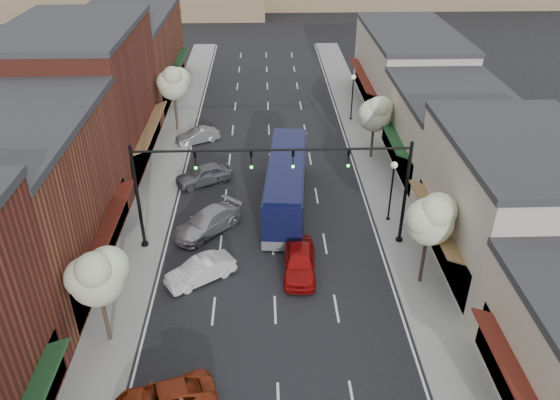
{
  "coord_description": "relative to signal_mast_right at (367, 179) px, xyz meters",
  "views": [
    {
      "loc": [
        -0.43,
        -20.08,
        20.08
      ],
      "look_at": [
        0.51,
        9.79,
        2.2
      ],
      "focal_mm": 35.0,
      "sensor_mm": 36.0,
      "label": 1
    }
  ],
  "objects": [
    {
      "name": "red_hatchback",
      "position": [
        -4.12,
        -2.84,
        -3.84
      ],
      "size": [
        2.12,
        4.68,
        1.56
      ],
      "primitive_type": "imported",
      "rotation": [
        0.0,
        0.0,
        -0.06
      ],
      "color": "#990B0B",
      "rests_on": "ground"
    },
    {
      "name": "signal_mast_right",
      "position": [
        0.0,
        0.0,
        0.0
      ],
      "size": [
        8.22,
        0.46,
        7.0
      ],
      "color": "black",
      "rests_on": "ground"
    },
    {
      "name": "curb_left",
      "position": [
        -12.62,
        10.5,
        -4.55
      ],
      "size": [
        0.25,
        73.0,
        0.17
      ],
      "primitive_type": "cube",
      "color": "gray",
      "rests_on": "ground"
    },
    {
      "name": "bldg_left_far",
      "position": [
        -19.84,
        28.0,
        -0.46
      ],
      "size": [
        10.14,
        18.1,
        8.4
      ],
      "color": "brown",
      "rests_on": "ground"
    },
    {
      "name": "tree_left_near",
      "position": [
        -13.87,
        -8.05,
        -0.4
      ],
      "size": [
        2.85,
        2.65,
        5.69
      ],
      "color": "#47382B",
      "rests_on": "ground"
    },
    {
      "name": "parked_car_a",
      "position": [
        -10.58,
        -12.23,
        -3.99
      ],
      "size": [
        4.95,
        3.38,
        1.26
      ],
      "primitive_type": "imported",
      "rotation": [
        0.0,
        0.0,
        -1.26
      ],
      "color": "maroon",
      "rests_on": "ground"
    },
    {
      "name": "tree_right_far",
      "position": [
        2.73,
        11.95,
        -0.63
      ],
      "size": [
        2.85,
        2.65,
        5.43
      ],
      "color": "#47382B",
      "rests_on": "ground"
    },
    {
      "name": "bldg_left_midnear",
      "position": [
        -19.85,
        -2.0,
        0.03
      ],
      "size": [
        10.14,
        14.1,
        9.4
      ],
      "color": "brown",
      "rests_on": "ground"
    },
    {
      "name": "sidewalk_right",
      "position": [
        2.78,
        10.5,
        -4.55
      ],
      "size": [
        2.8,
        73.0,
        0.15
      ],
      "primitive_type": "cube",
      "color": "gray",
      "rests_on": "ground"
    },
    {
      "name": "tree_right_near",
      "position": [
        2.73,
        -4.05,
        -0.17
      ],
      "size": [
        2.85,
        2.65,
        5.95
      ],
      "color": "#47382B",
      "rests_on": "ground"
    },
    {
      "name": "parked_car_d",
      "position": [
        -10.63,
        8.19,
        -3.89
      ],
      "size": [
        4.6,
        3.46,
        1.46
      ],
      "primitive_type": "imported",
      "rotation": [
        0.0,
        0.0,
        -1.11
      ],
      "color": "#595B61",
      "rests_on": "ground"
    },
    {
      "name": "parked_car_b",
      "position": [
        -9.82,
        -3.35,
        -3.95
      ],
      "size": [
        4.16,
        3.43,
        1.34
      ],
      "primitive_type": "imported",
      "rotation": [
        0.0,
        0.0,
        -0.98
      ],
      "color": "silver",
      "rests_on": "ground"
    },
    {
      "name": "parked_car_c",
      "position": [
        -9.82,
        1.64,
        -3.9
      ],
      "size": [
        4.83,
        5.08,
        1.45
      ],
      "primitive_type": "imported",
      "rotation": [
        0.0,
        0.0,
        -0.73
      ],
      "color": "#99999F",
      "rests_on": "ground"
    },
    {
      "name": "sidewalk_left",
      "position": [
        -14.02,
        10.5,
        -4.55
      ],
      "size": [
        2.8,
        73.0,
        0.15
      ],
      "primitive_type": "cube",
      "color": "gray",
      "rests_on": "ground"
    },
    {
      "name": "bldg_right_far",
      "position": [
        8.09,
        24.0,
        -0.96
      ],
      "size": [
        9.14,
        16.1,
        7.4
      ],
      "color": "beige",
      "rests_on": "ground"
    },
    {
      "name": "coach_bus",
      "position": [
        -4.59,
        4.71,
        -2.8
      ],
      "size": [
        3.5,
        11.61,
        3.5
      ],
      "rotation": [
        0.0,
        0.0,
        -0.09
      ],
      "color": "#0C1033",
      "rests_on": "ground"
    },
    {
      "name": "bldg_right_midfar",
      "position": [
        8.08,
        10.0,
        -1.46
      ],
      "size": [
        9.14,
        12.1,
        6.4
      ],
      "color": "#B8AB92",
      "rests_on": "ground"
    },
    {
      "name": "curb_right",
      "position": [
        1.38,
        10.5,
        -4.55
      ],
      "size": [
        0.25,
        73.0,
        0.17
      ],
      "primitive_type": "cube",
      "color": "gray",
      "rests_on": "ground"
    },
    {
      "name": "bldg_left_midfar",
      "position": [
        -19.86,
        12.0,
        0.78
      ],
      "size": [
        10.14,
        14.1,
        10.9
      ],
      "color": "maroon",
      "rests_on": "ground"
    },
    {
      "name": "tree_left_far",
      "position": [
        -13.87,
        17.95,
        -0.02
      ],
      "size": [
        2.85,
        2.65,
        6.13
      ],
      "color": "#47382B",
      "rests_on": "ground"
    },
    {
      "name": "ground",
      "position": [
        -5.62,
        -8.0,
        -4.62
      ],
      "size": [
        160.0,
        160.0,
        0.0
      ],
      "primitive_type": "plane",
      "color": "black",
      "rests_on": "ground"
    },
    {
      "name": "parked_car_e",
      "position": [
        -11.82,
        15.49,
        -4.01
      ],
      "size": [
        3.88,
        2.87,
        1.22
      ],
      "primitive_type": "imported",
      "rotation": [
        0.0,
        0.0,
        -1.08
      ],
      "color": "#98989D",
      "rests_on": "ground"
    },
    {
      "name": "bldg_right_midnear",
      "position": [
        8.1,
        -2.0,
        -0.72
      ],
      "size": [
        9.14,
        12.1,
        7.9
      ],
      "color": "beige",
      "rests_on": "ground"
    },
    {
      "name": "signal_mast_left",
      "position": [
        -11.24,
        0.0,
        0.0
      ],
      "size": [
        8.22,
        0.46,
        7.0
      ],
      "color": "black",
      "rests_on": "ground"
    },
    {
      "name": "lamp_post_near",
      "position": [
        2.18,
        2.5,
        -1.62
      ],
      "size": [
        0.44,
        0.44,
        4.44
      ],
      "color": "black",
      "rests_on": "ground"
    },
    {
      "name": "lamp_post_far",
      "position": [
        2.18,
        20.0,
        -1.62
      ],
      "size": [
        0.44,
        0.44,
        4.44
      ],
      "color": "black",
      "rests_on": "ground"
    }
  ]
}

